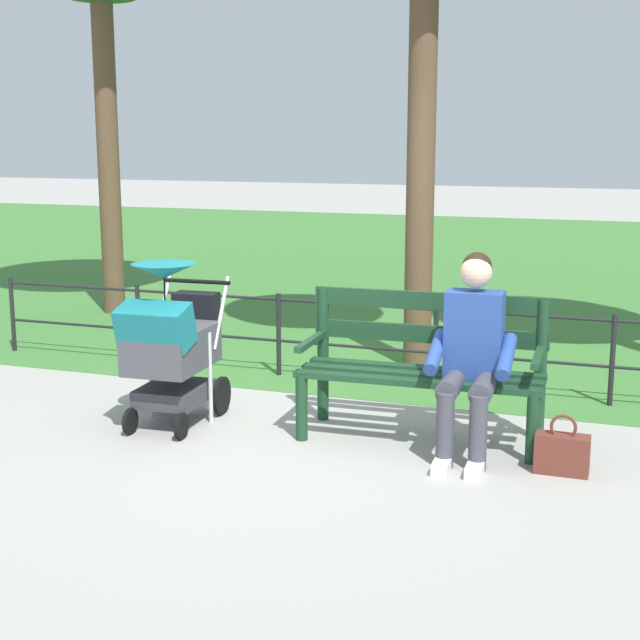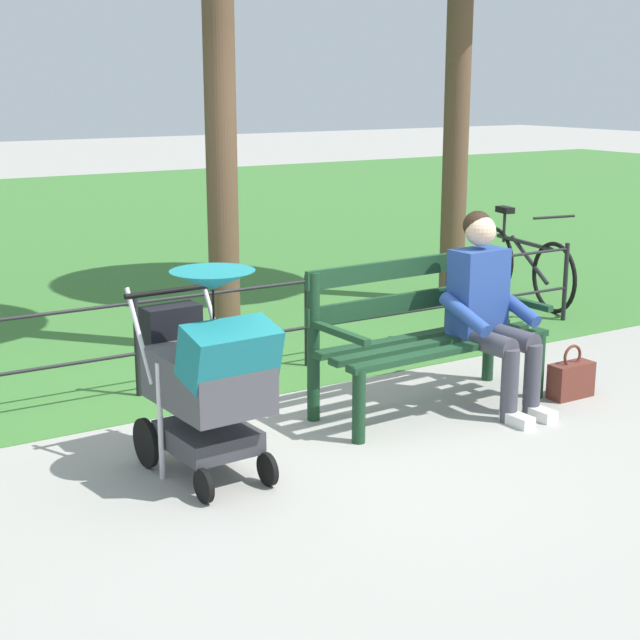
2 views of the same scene
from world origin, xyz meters
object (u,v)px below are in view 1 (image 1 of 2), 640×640
object	(u,v)px
park_bench	(423,360)
person_on_bench	(471,350)
handbag	(562,453)
stroller	(171,342)

from	to	relation	value
park_bench	person_on_bench	distance (m)	0.45
park_bench	handbag	bearing A→B (deg)	157.05
stroller	handbag	xyz separation A→B (m)	(-2.65, 0.07, -0.47)
park_bench	handbag	xyz separation A→B (m)	(-0.95, 0.40, -0.40)
stroller	handbag	distance (m)	2.70
park_bench	stroller	world-z (taller)	stroller
park_bench	handbag	distance (m)	1.11
person_on_bench	stroller	xyz separation A→B (m)	(2.06, 0.12, -0.08)
person_on_bench	handbag	distance (m)	0.83
park_bench	handbag	size ratio (longest dim) A/B	4.38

